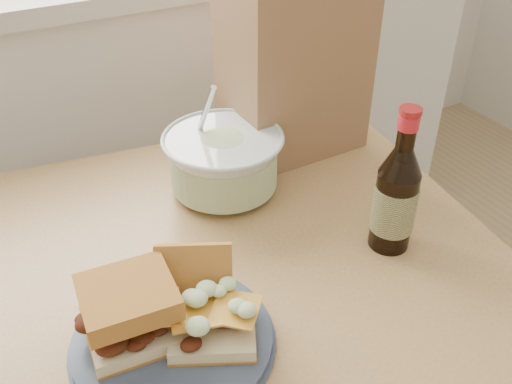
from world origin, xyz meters
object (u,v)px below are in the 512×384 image
beer_bottle (396,197)px  paper_bag (294,67)px  dining_table (246,311)px  plate (173,340)px  coleslaw_bowl (224,164)px

beer_bottle → paper_bag: 0.35m
dining_table → paper_bag: bearing=55.7°
plate → coleslaw_bowl: coleslaw_bowl is taller
beer_bottle → paper_bag: size_ratio=0.71×
coleslaw_bowl → paper_bag: size_ratio=0.63×
dining_table → beer_bottle: size_ratio=3.82×
dining_table → coleslaw_bowl: bearing=80.4°
dining_table → beer_bottle: bearing=-7.7°
beer_bottle → paper_bag: paper_bag is taller
paper_bag → plate: bearing=-139.3°
dining_table → coleslaw_bowl: (0.06, 0.20, 0.16)m
plate → beer_bottle: (0.38, 0.03, 0.08)m
beer_bottle → paper_bag: bearing=110.1°
coleslaw_bowl → beer_bottle: (0.16, -0.26, 0.04)m
plate → beer_bottle: size_ratio=1.08×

